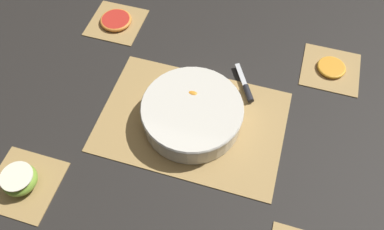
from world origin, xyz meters
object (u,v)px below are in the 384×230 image
Objects in this scene: fruit_salad_bowl at (192,113)px; grapefruit_slice at (116,20)px; apple_half at (20,180)px; orange_slice_whole at (331,67)px; paring_knife at (247,91)px.

fruit_salad_bowl reaches higher than grapefruit_slice.
apple_half is at bearing -90.00° from grapefruit_slice.
apple_half reaches higher than orange_slice_whole.
apple_half is 0.91m from orange_slice_whole.
paring_knife is (0.13, 0.13, -0.03)m from fruit_salad_bowl.
apple_half reaches higher than paring_knife.
paring_knife is at bearing 42.13° from apple_half.
orange_slice_whole is 0.82× the size of grapefruit_slice.
fruit_salad_bowl is at bearing -133.22° from paring_knife.
paring_knife is 1.53× the size of apple_half.
paring_knife is 0.64m from apple_half.
apple_half is 0.59m from grapefruit_slice.
orange_slice_whole is 0.70m from grapefruit_slice.
orange_slice_whole is (0.22, 0.16, -0.00)m from paring_knife.
apple_half reaches higher than grapefruit_slice.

